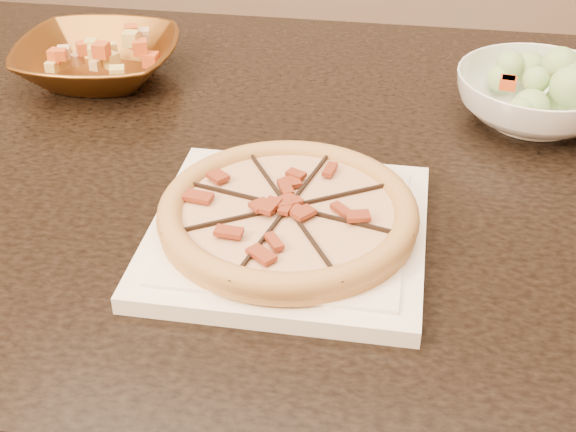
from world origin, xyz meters
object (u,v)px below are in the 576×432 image
Objects in this scene: dining_table at (225,220)px; salad_bowl at (536,98)px; bronze_bowl at (98,60)px; plate at (288,232)px; pizza at (288,213)px.

salad_bowl reaches higher than dining_table.
bronze_bowl is at bearing -176.22° from salad_bowl.
dining_table is 4.89× the size of plate.
bronze_bowl is at bearing 140.45° from plate.
salad_bowl is at bearing 55.84° from plate.
plate is at bearing -39.55° from bronze_bowl.
bronze_bowl is 0.59m from salad_bowl.
dining_table is 5.71× the size of pizza.
salad_bowl reaches higher than bronze_bowl.
salad_bowl is at bearing 27.22° from dining_table.
salad_bowl is (0.23, 0.34, 0.02)m from plate.
bronze_bowl is (-0.36, 0.30, 0.02)m from plate.
dining_table is 0.42m from salad_bowl.
bronze_bowl reaches higher than pizza.
dining_table is 0.30m from bronze_bowl.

